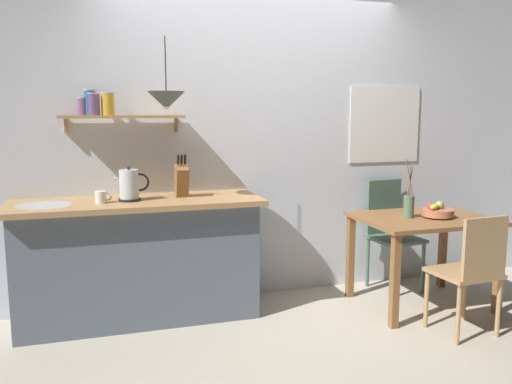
% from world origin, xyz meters
% --- Properties ---
extents(ground_plane, '(14.00, 14.00, 0.00)m').
position_xyz_m(ground_plane, '(0.00, 0.00, 0.00)').
color(ground_plane, '#BCB29E').
extents(back_wall, '(6.80, 0.11, 2.70)m').
position_xyz_m(back_wall, '(0.20, 0.65, 1.35)').
color(back_wall, silver).
rests_on(back_wall, ground_plane).
extents(kitchen_counter, '(1.83, 0.63, 0.92)m').
position_xyz_m(kitchen_counter, '(-1.00, 0.32, 0.47)').
color(kitchen_counter, slate).
rests_on(kitchen_counter, ground_plane).
extents(wall_shelf, '(0.92, 0.20, 0.32)m').
position_xyz_m(wall_shelf, '(-1.18, 0.49, 1.58)').
color(wall_shelf, tan).
extents(dining_table, '(1.02, 0.79, 0.73)m').
position_xyz_m(dining_table, '(1.21, -0.05, 0.62)').
color(dining_table, brown).
rests_on(dining_table, ground_plane).
extents(dining_chair_near, '(0.44, 0.41, 0.87)m').
position_xyz_m(dining_chair_near, '(1.18, -0.68, 0.49)').
color(dining_chair_near, tan).
rests_on(dining_chair_near, ground_plane).
extents(dining_chair_far, '(0.43, 0.44, 0.96)m').
position_xyz_m(dining_chair_far, '(1.20, 0.42, 0.53)').
color(dining_chair_far, '#4C6B5B').
rests_on(dining_chair_far, ground_plane).
extents(fruit_bowl, '(0.25, 0.25, 0.13)m').
position_xyz_m(fruit_bowl, '(1.30, -0.09, 0.78)').
color(fruit_bowl, '#BC704C').
rests_on(fruit_bowl, dining_table).
extents(twig_vase, '(0.09, 0.08, 0.47)m').
position_xyz_m(twig_vase, '(1.08, -0.04, 0.83)').
color(twig_vase, '#567056').
rests_on(twig_vase, dining_table).
extents(electric_kettle, '(0.25, 0.16, 0.25)m').
position_xyz_m(electric_kettle, '(-1.05, 0.29, 1.04)').
color(electric_kettle, black).
rests_on(electric_kettle, kitchen_counter).
extents(knife_block, '(0.09, 0.19, 0.33)m').
position_xyz_m(knife_block, '(-0.66, 0.35, 1.05)').
color(knife_block, brown).
rests_on(knife_block, kitchen_counter).
extents(coffee_mug_by_sink, '(0.12, 0.08, 0.09)m').
position_xyz_m(coffee_mug_by_sink, '(-1.25, 0.24, 0.97)').
color(coffee_mug_by_sink, white).
rests_on(coffee_mug_by_sink, kitchen_counter).
extents(pendant_lamp, '(0.26, 0.26, 0.50)m').
position_xyz_m(pendant_lamp, '(-0.79, 0.15, 1.64)').
color(pendant_lamp, black).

